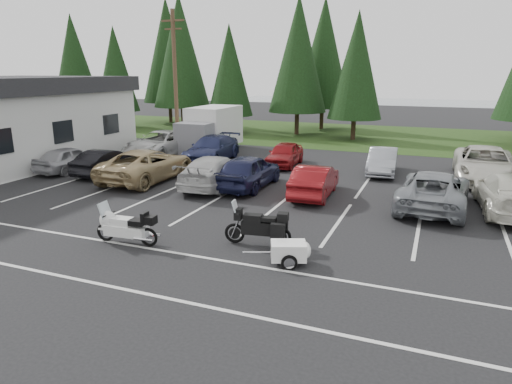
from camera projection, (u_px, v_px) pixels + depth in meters
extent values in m
plane|color=black|center=(244.00, 221.00, 16.46)|extent=(120.00, 120.00, 0.00)
cube|color=#183310|center=(358.00, 136.00, 37.98)|extent=(80.00, 16.00, 0.01)
cube|color=slate|center=(424.00, 109.00, 64.33)|extent=(70.00, 50.00, 0.02)
cylinder|color=#473321|center=(175.00, 83.00, 29.65)|extent=(0.26, 0.26, 9.00)
cube|color=#473321|center=(173.00, 21.00, 28.67)|extent=(1.60, 0.12, 0.12)
cube|color=#473321|center=(173.00, 29.00, 28.80)|extent=(1.20, 0.10, 0.10)
cube|color=silver|center=(264.00, 206.00, 18.25)|extent=(32.00, 16.00, 0.01)
cylinder|color=#332316|center=(79.00, 111.00, 46.39)|extent=(0.36, 0.36, 2.50)
cone|color=black|center=(74.00, 60.00, 45.10)|extent=(4.58, 4.58, 8.84)
cylinder|color=#332316|center=(119.00, 116.00, 43.10)|extent=(0.36, 0.36, 2.16)
cone|color=black|center=(116.00, 69.00, 41.99)|extent=(3.96, 3.96, 7.65)
cylinder|color=#332316|center=(183.00, 114.00, 42.30)|extent=(0.36, 0.36, 2.78)
cone|color=black|center=(180.00, 51.00, 40.86)|extent=(5.10, 5.10, 9.86)
cylinder|color=#332316|center=(230.00, 121.00, 39.15)|extent=(0.36, 0.36, 2.11)
cone|color=black|center=(230.00, 70.00, 38.06)|extent=(3.87, 3.87, 7.48)
cylinder|color=#332316|center=(297.00, 119.00, 38.45)|extent=(0.36, 0.36, 2.62)
cone|color=black|center=(298.00, 54.00, 37.10)|extent=(4.80, 4.80, 9.27)
cylinder|color=#332316|center=(353.00, 125.00, 35.53)|extent=(0.36, 0.36, 2.26)
cone|color=black|center=(357.00, 65.00, 34.37)|extent=(4.14, 4.14, 7.99)
cylinder|color=#332316|center=(170.00, 108.00, 47.49)|extent=(0.36, 0.36, 2.88)
cone|color=black|center=(168.00, 51.00, 46.01)|extent=(5.28, 5.28, 10.20)
cylinder|color=#332316|center=(322.00, 114.00, 42.21)|extent=(0.36, 0.36, 2.71)
cone|color=black|center=(324.00, 53.00, 40.81)|extent=(4.97, 4.97, 9.61)
imported|color=#A3A3A8|center=(69.00, 159.00, 24.44)|extent=(1.71, 4.05, 1.37)
imported|color=black|center=(106.00, 162.00, 23.71)|extent=(1.47, 4.03, 1.32)
imported|color=tan|center=(147.00, 165.00, 22.38)|extent=(2.60, 5.62, 1.56)
imported|color=#B8B7B6|center=(215.00, 171.00, 21.19)|extent=(2.32, 5.10, 1.45)
imported|color=#161837|center=(248.00, 171.00, 20.97)|extent=(1.87, 4.60, 1.56)
imported|color=maroon|center=(315.00, 181.00, 19.57)|extent=(1.66, 4.21, 1.37)
imported|color=gray|center=(434.00, 190.00, 17.81)|extent=(2.80, 5.50, 1.49)
imported|color=beige|center=(511.00, 193.00, 17.22)|extent=(2.54, 5.48, 1.55)
imported|color=silver|center=(161.00, 144.00, 28.84)|extent=(2.95, 5.81, 1.57)
imported|color=#1C2246|center=(212.00, 149.00, 27.18)|extent=(2.35, 5.22, 1.48)
imported|color=maroon|center=(285.00, 154.00, 25.87)|extent=(1.78, 3.98, 1.33)
imported|color=gray|center=(382.00, 161.00, 23.87)|extent=(1.66, 4.11, 1.33)
imported|color=beige|center=(485.00, 164.00, 22.21)|extent=(2.76, 5.97, 1.66)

